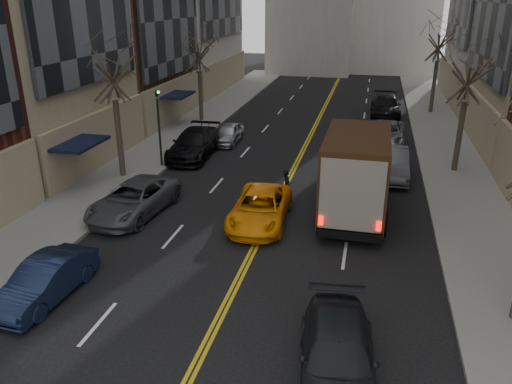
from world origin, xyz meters
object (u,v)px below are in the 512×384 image
observer_sedan (337,356)px  pedestrian (287,185)px  ups_truck (356,174)px  taxi (260,208)px

observer_sedan → pedestrian: (-3.33, 11.53, 0.08)m
ups_truck → pedestrian: size_ratio=4.54×
ups_truck → observer_sedan: 10.70m
taxi → pedestrian: 2.83m
observer_sedan → taxi: 9.66m
observer_sedan → taxi: size_ratio=1.01×
observer_sedan → pedestrian: size_ratio=3.23×
taxi → pedestrian: pedestrian is taller
observer_sedan → pedestrian: pedestrian is taller
taxi → pedestrian: bearing=73.7°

